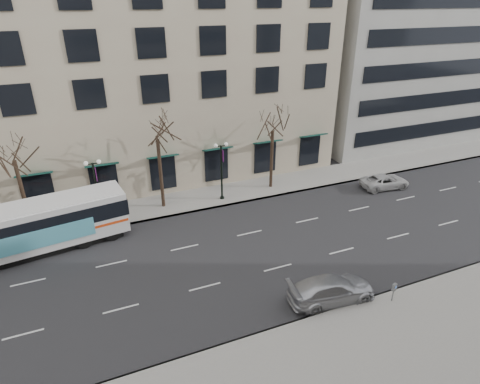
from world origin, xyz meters
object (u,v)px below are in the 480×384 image
lamp_post_right (222,169)px  city_bus (29,228)px  tree_far_right (273,120)px  silver_car (331,289)px  tree_far_left (11,147)px  pay_station (394,289)px  white_pickup (385,181)px  tree_far_mid (156,128)px  lamp_post_left (97,188)px

lamp_post_right → city_bus: size_ratio=0.39×
tree_far_right → silver_car: 16.43m
tree_far_left → pay_station: size_ratio=6.98×
lamp_post_right → silver_car: lamp_post_right is taller
lamp_post_right → white_pickup: size_ratio=1.15×
city_bus → pay_station: size_ratio=11.13×
lamp_post_right → tree_far_mid: bearing=173.2°
tree_far_left → tree_far_mid: 10.00m
lamp_post_right → tree_far_left: bearing=177.7°
city_bus → lamp_post_left: bearing=18.9°
tree_far_right → silver_car: (-3.57, -15.00, -5.67)m
lamp_post_right → silver_car: 14.63m
lamp_post_left → silver_car: size_ratio=1.01×
city_bus → pay_station: (19.28, -13.59, -0.92)m
lamp_post_left → white_pickup: (24.70, -3.40, -2.32)m
tree_far_mid → lamp_post_left: (-4.99, -0.60, -3.96)m
tree_far_left → lamp_post_right: tree_far_left is taller
lamp_post_right → silver_car: (1.42, -14.40, -2.19)m
lamp_post_left → pay_station: 21.69m
tree_far_right → lamp_post_left: tree_far_right is taller
silver_car → white_pickup: silver_car is taller
lamp_post_right → silver_car: bearing=-84.4°
silver_car → pay_station: silver_car is taller
tree_far_right → city_bus: (-19.74, -2.99, -4.49)m
tree_far_left → lamp_post_right: size_ratio=1.60×
pay_station → tree_far_mid: bearing=100.7°
white_pickup → silver_car: bearing=136.4°
city_bus → pay_station: city_bus is taller
lamp_post_left → pay_station: lamp_post_left is taller
tree_far_mid → tree_far_right: size_ratio=1.06×
tree_far_mid → city_bus: size_ratio=0.64×
city_bus → pay_station: 23.61m
lamp_post_left → silver_car: (11.42, -14.40, -2.19)m
city_bus → lamp_post_right: bearing=1.4°
tree_far_left → white_pickup: size_ratio=1.84×
silver_car → tree_far_right: bearing=-7.7°
tree_far_left → tree_far_mid: (10.00, 0.00, 0.21)m
tree_far_right → white_pickup: tree_far_right is taller
tree_far_right → city_bus: bearing=-171.4°
lamp_post_left → white_pickup: lamp_post_left is taller
tree_far_right → pay_station: tree_far_right is taller
tree_far_right → lamp_post_left: 15.40m
tree_far_right → lamp_post_right: tree_far_right is taller
lamp_post_right → white_pickup: bearing=-13.0°
tree_far_left → pay_station: 26.25m
city_bus → tree_far_left: bearing=87.1°
white_pickup → pay_station: pay_station is taller
lamp_post_left → pay_station: size_ratio=4.36×
tree_far_mid → city_bus: 11.34m
lamp_post_left → lamp_post_right: size_ratio=1.00×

